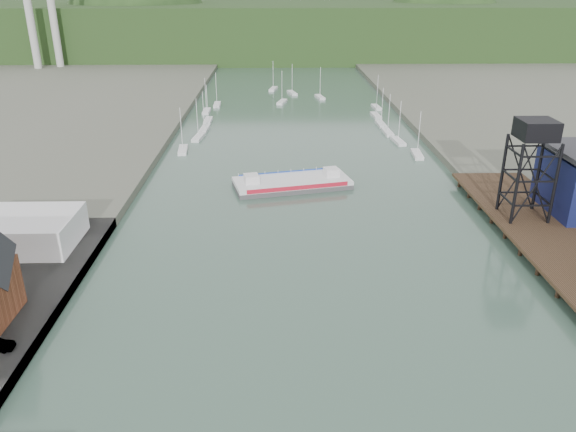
{
  "coord_description": "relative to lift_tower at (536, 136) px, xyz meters",
  "views": [
    {
      "loc": [
        -5.3,
        -26.03,
        38.07
      ],
      "look_at": [
        -3.51,
        54.37,
        4.0
      ],
      "focal_mm": 35.0,
      "sensor_mm": 36.0,
      "label": 1
    }
  ],
  "objects": [
    {
      "name": "lift_tower",
      "position": [
        0.0,
        0.0,
        0.0
      ],
      "size": [
        6.5,
        6.5,
        16.0
      ],
      "color": "black",
      "rests_on": "east_pier"
    },
    {
      "name": "distant_hills",
      "position": [
        -38.98,
        243.35,
        -5.27
      ],
      "size": [
        500.0,
        120.0,
        80.0
      ],
      "color": "black",
      "rests_on": "ground"
    },
    {
      "name": "white_shed",
      "position": [
        -79.0,
        -8.0,
        -11.8
      ],
      "size": [
        18.0,
        12.0,
        4.5
      ],
      "primitive_type": "cube",
      "color": "silver",
      "rests_on": "west_quay"
    },
    {
      "name": "chain_ferry",
      "position": [
        -37.17,
        20.54,
        -14.71
      ],
      "size": [
        24.07,
        13.97,
        3.25
      ],
      "rotation": [
        0.0,
        0.0,
        0.23
      ],
      "color": "#444446",
      "rests_on": "ground"
    },
    {
      "name": "east_pier",
      "position": [
        2.0,
        -13.0,
        -13.75
      ],
      "size": [
        14.0,
        70.0,
        2.45
      ],
      "color": "black",
      "rests_on": "ground"
    },
    {
      "name": "marina_sailboats",
      "position": [
        -34.92,
        80.46,
        -15.3
      ],
      "size": [
        57.71,
        92.65,
        0.9
      ],
      "color": "silver",
      "rests_on": "ground"
    }
  ]
}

